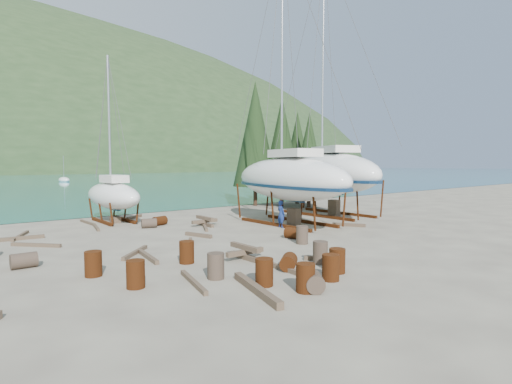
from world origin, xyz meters
TOP-DOWN VIEW (x-y plane):
  - ground at (0.00, 0.00)m, footprint 600.00×600.00m
  - far_house_right at (30.00, 190.00)m, footprint 6.60×5.60m
  - cypress_near_right at (12.50, 12.00)m, footprint 3.60×3.60m
  - cypress_mid_right at (14.00, 10.00)m, footprint 3.06×3.06m
  - cypress_back_left at (11.00, 14.00)m, footprint 4.14×4.14m
  - cypress_far_right at (15.50, 13.00)m, footprint 3.24×3.24m
  - moored_boat_mid at (10.00, 80.00)m, footprint 2.00×5.00m
  - large_sailboat_near at (5.41, 3.71)m, footprint 5.64×12.22m
  - large_sailboat_far at (10.89, 5.08)m, footprint 7.93×13.10m
  - small_sailboat_shore at (-3.06, 11.75)m, footprint 2.51×7.01m
  - worker at (4.12, 2.95)m, footprint 0.47×0.65m
  - drum_0 at (-7.53, -3.00)m, footprint 0.58×0.58m
  - drum_1 at (-3.39, -6.72)m, footprint 1.00×1.05m
  - drum_3 at (-2.14, -6.32)m, footprint 0.58×0.58m
  - drum_4 at (-1.29, 8.45)m, footprint 1.01×0.81m
  - drum_5 at (1.54, -1.38)m, footprint 0.58×0.58m
  - drum_6 at (2.14, -0.18)m, footprint 0.79×1.00m
  - drum_7 at (-1.24, -5.85)m, footprint 0.58×0.58m
  - drum_8 at (-8.16, -0.82)m, footprint 0.58×0.58m
  - drum_9 at (-2.23, 7.93)m, footprint 1.01×0.82m
  - drum_10 at (-4.24, -5.36)m, footprint 0.58×0.58m
  - drum_12 at (-2.29, -4.45)m, footprint 1.05×1.01m
  - drum_13 at (-3.68, -6.64)m, footprint 0.58×0.58m
  - drum_14 at (-4.73, -1.23)m, footprint 0.58×0.58m
  - drum_15 at (-9.84, 1.93)m, footprint 0.88×0.59m
  - drum_16 at (-5.01, -3.73)m, footprint 0.58×0.58m
  - drum_17 at (-0.70, -4.57)m, footprint 0.58×0.58m
  - timber_0 at (-4.63, 12.05)m, footprint 0.24×2.75m
  - timber_1 at (7.71, 0.62)m, footprint 1.22×1.86m
  - timber_2 at (-9.20, 8.43)m, footprint 2.60×0.40m
  - timber_3 at (-5.92, -3.79)m, footprint 0.77×2.61m
  - timber_4 at (-2.85, 1.82)m, footprint 1.23×1.92m
  - timber_5 at (-2.51, -4.13)m, footprint 0.30×2.71m
  - timber_6 at (-1.25, 12.65)m, footprint 1.58×1.29m
  - timber_7 at (-0.21, -4.29)m, footprint 1.24×1.17m
  - timber_8 at (-1.42, 3.44)m, footprint 0.72×1.75m
  - timber_9 at (-4.82, 9.72)m, footprint 0.63×2.47m
  - timber_10 at (0.30, 5.56)m, footprint 1.29×2.30m
  - timber_11 at (-5.70, 1.55)m, footprint 1.86×1.88m
  - timber_12 at (-5.60, 0.44)m, footprint 0.49×2.42m
  - timber_15 at (-8.87, 9.31)m, footprint 1.24×2.64m
  - timber_16 at (-4.88, -5.76)m, footprint 1.09×3.18m
  - timber_17 at (-8.71, 6.02)m, footprint 1.83×2.00m
  - timber_pile_fore at (-2.56, -2.16)m, footprint 1.80×1.80m
  - timber_pile_aft at (0.82, 6.45)m, footprint 1.80×1.80m

SIDE VIEW (x-z plane):
  - ground at x=0.00m, z-range 0.00..0.00m
  - timber_0 at x=-4.63m, z-range 0.00..0.14m
  - timber_15 at x=-8.87m, z-range 0.00..0.15m
  - timber_3 at x=-5.92m, z-range 0.00..0.15m
  - timber_9 at x=-4.82m, z-range 0.00..0.15m
  - timber_11 at x=-5.70m, z-range 0.00..0.15m
  - timber_5 at x=-2.51m, z-range 0.00..0.16m
  - timber_17 at x=-8.71m, z-range 0.00..0.16m
  - timber_10 at x=0.30m, z-range 0.00..0.16m
  - timber_12 at x=-5.60m, z-range 0.00..0.17m
  - timber_4 at x=-2.85m, z-range 0.00..0.17m
  - timber_7 at x=-0.21m, z-range 0.00..0.17m
  - timber_2 at x=-9.20m, z-range 0.00..0.19m
  - timber_8 at x=-1.42m, z-range 0.00..0.19m
  - timber_6 at x=-1.25m, z-range 0.00..0.19m
  - timber_1 at x=7.71m, z-range 0.00..0.19m
  - timber_16 at x=-4.88m, z-range 0.00..0.23m
  - drum_1 at x=-3.39m, z-range 0.00..0.58m
  - drum_4 at x=-1.29m, z-range 0.00..0.58m
  - drum_6 at x=2.14m, z-range 0.00..0.58m
  - drum_9 at x=-2.23m, z-range 0.00..0.58m
  - drum_12 at x=-2.29m, z-range 0.00..0.58m
  - drum_15 at x=-9.84m, z-range 0.00..0.58m
  - timber_pile_fore at x=-2.56m, z-range 0.00..0.60m
  - timber_pile_aft at x=0.82m, z-range 0.00..0.60m
  - moored_boat_mid at x=10.00m, z-range -2.64..3.41m
  - drum_0 at x=-7.53m, z-range 0.00..0.88m
  - drum_3 at x=-2.14m, z-range 0.00..0.88m
  - drum_5 at x=1.54m, z-range 0.00..0.88m
  - drum_7 at x=-1.24m, z-range 0.00..0.88m
  - drum_8 at x=-8.16m, z-range 0.00..0.88m
  - drum_10 at x=-4.24m, z-range 0.00..0.88m
  - drum_13 at x=-3.68m, z-range 0.00..0.88m
  - drum_14 at x=-4.73m, z-range 0.00..0.88m
  - drum_16 at x=-5.01m, z-range 0.00..0.88m
  - drum_17 at x=-0.70m, z-range 0.00..0.88m
  - worker at x=4.12m, z-range 0.00..1.67m
  - small_sailboat_shore at x=-3.06m, z-range -3.71..7.36m
  - far_house_right at x=30.00m, z-range 0.12..5.72m
  - large_sailboat_near at x=5.41m, z-range -6.29..12.26m
  - large_sailboat_far at x=10.89m, z-range -6.72..13.23m
  - cypress_mid_right at x=14.00m, z-range 0.67..9.17m
  - cypress_far_right at x=15.50m, z-range 0.71..9.71m
  - cypress_near_right at x=12.50m, z-range 0.79..10.79m
  - cypress_back_left at x=11.00m, z-range 0.91..12.41m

